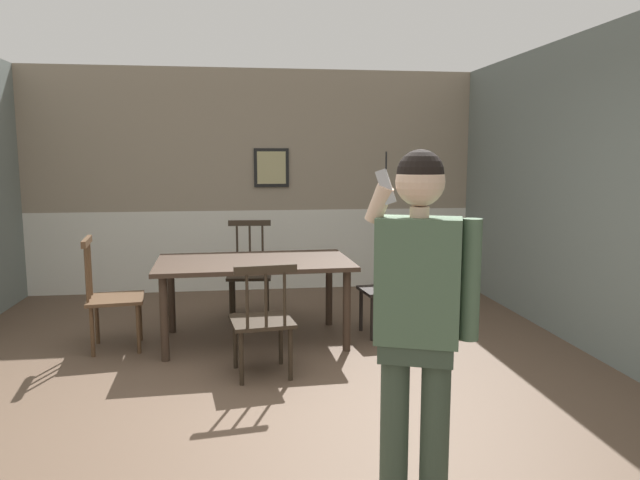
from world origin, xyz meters
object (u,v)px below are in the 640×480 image
object	(u,v)px
chair_opposite_corner	(262,320)
person_figure	(419,307)
dining_table	(254,269)
chair_at_table_head	(111,296)
chair_by_doorway	(387,286)
chair_near_window	(249,272)

from	to	relation	value
chair_opposite_corner	person_figure	world-z (taller)	person_figure
dining_table	chair_at_table_head	size ratio (longest dim) A/B	1.79
chair_opposite_corner	chair_by_doorway	bearing A→B (deg)	30.51
chair_near_window	chair_at_table_head	distance (m)	1.57
chair_at_table_head	chair_near_window	bearing A→B (deg)	120.80
dining_table	person_figure	xyz separation A→B (m)	(0.71, -2.78, 0.33)
chair_near_window	person_figure	world-z (taller)	person_figure
chair_by_doorway	dining_table	bearing A→B (deg)	85.52
chair_opposite_corner	person_figure	size ratio (longest dim) A/B	0.52
chair_at_table_head	person_figure	distance (m)	3.42
chair_by_doorway	chair_at_table_head	xyz separation A→B (m)	(-2.55, -0.10, 0.01)
dining_table	chair_near_window	xyz separation A→B (m)	(-0.03, 0.91, -0.20)
chair_at_table_head	dining_table	bearing A→B (deg)	85.43
chair_at_table_head	chair_opposite_corner	bearing A→B (deg)	50.00
person_figure	dining_table	bearing A→B (deg)	-55.07
dining_table	chair_at_table_head	world-z (taller)	chair_at_table_head
chair_near_window	chair_at_table_head	world-z (taller)	chair_near_window
dining_table	chair_at_table_head	distance (m)	1.29
chair_at_table_head	chair_opposite_corner	size ratio (longest dim) A/B	1.10
dining_table	chair_opposite_corner	xyz separation A→B (m)	(0.04, -0.91, -0.23)
dining_table	chair_by_doorway	xyz separation A→B (m)	(1.27, 0.05, -0.21)
chair_opposite_corner	person_figure	xyz separation A→B (m)	(0.67, -1.88, 0.56)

